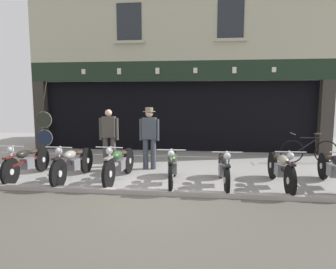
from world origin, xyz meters
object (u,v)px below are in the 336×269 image
Objects in this scene: motorcycle_left at (73,163)px; motorcycle_center_right at (224,168)px; motorcycle_far_left at (27,161)px; leaning_bicycle at (309,151)px; salesman_left at (109,135)px; motorcycle_right at (281,168)px; advert_board_near at (259,100)px; shopkeeper_center at (149,135)px; motorcycle_far_right at (334,169)px; motorcycle_center at (173,166)px; tyre_sign_pole at (45,129)px; motorcycle_center_left at (119,163)px.

motorcycle_left is 3.61m from motorcycle_center_right.
leaning_bicycle is at bearing -160.44° from motorcycle_far_left.
salesman_left is (1.66, 1.44, 0.50)m from motorcycle_far_left.
advert_board_near is (0.25, 4.44, 1.50)m from motorcycle_right.
motorcycle_far_left is at bearing 107.51° from leaning_bicycle.
shopkeeper_center reaches higher than motorcycle_far_left.
motorcycle_far_right is (1.16, 0.09, -0.00)m from motorcycle_right.
salesman_left is at bearing -147.66° from advert_board_near.
motorcycle_far_left is at bearing 1.24° from motorcycle_left.
motorcycle_center is 1.17× the size of tyre_sign_pole.
shopkeeper_center reaches higher than motorcycle_center.
motorcycle_left is at bearing 7.89° from motorcycle_center_left.
motorcycle_left is at bearing -1.59° from motorcycle_right.
tyre_sign_pole is at bearing -163.36° from advert_board_near.
salesman_left is 0.97× the size of tyre_sign_pole.
motorcycle_far_right is 4.69m from advert_board_near.
motorcycle_right is at bearing -93.28° from advert_board_near.
shopkeeper_center is at bearing -14.93° from tyre_sign_pole.
motorcycle_center_left reaches higher than motorcycle_far_right.
leaning_bicycle is (3.95, 2.77, -0.05)m from motorcycle_center.
shopkeeper_center is at bearing -24.27° from motorcycle_right.
leaning_bicycle reaches higher than motorcycle_far_left.
motorcycle_left is at bearing 4.48° from motorcycle_far_right.
motorcycle_center is 1.79× the size of advert_board_near.
advert_board_near is (3.49, 3.09, 0.96)m from shopkeeper_center.
tyre_sign_pole is at bearing -20.27° from motorcycle_right.
salesman_left is (-2.00, 1.51, 0.50)m from motorcycle_center.
salesman_left is at bearing -19.15° from tyre_sign_pole.
motorcycle_right is 4.69m from salesman_left.
salesman_left is at bearing -4.77° from shopkeeper_center.
motorcycle_center is at bearing 121.08° from shopkeeper_center.
shopkeeper_center is (2.86, 1.32, 0.54)m from motorcycle_far_left.
advert_board_near is at bearing -123.51° from motorcycle_center.
salesman_left reaches higher than motorcycle_center_right.
salesman_left reaches higher than motorcycle_far_left.
motorcycle_center is 1.16× the size of shopkeeper_center.
motorcycle_center_left is 1.06× the size of motorcycle_center_right.
motorcycle_center_left is (1.13, 0.08, 0.00)m from motorcycle_left.
motorcycle_left is 1.21× the size of leaning_bicycle.
motorcycle_far_right is at bearing 170.37° from leaning_bicycle.
salesman_left is at bearing -103.78° from motorcycle_left.
motorcycle_right is at bearing 178.35° from motorcycle_center.
motorcycle_left is 1.22× the size of shopkeeper_center.
motorcycle_center is 4.82m from leaning_bicycle.
motorcycle_center_right is at bearing 132.89° from leaning_bicycle.
motorcycle_far_left is 1.01× the size of motorcycle_center.
motorcycle_center is 1.02× the size of motorcycle_center_right.
motorcycle_center_right is 3.55m from salesman_left.
motorcycle_center_left reaches higher than motorcycle_right.
motorcycle_far_right is at bearing -178.87° from motorcycle_center_right.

